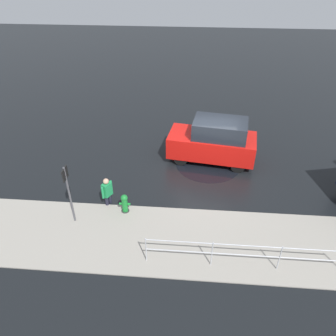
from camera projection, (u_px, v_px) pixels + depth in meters
ground_plane at (207, 171)px, 14.64m from camera, size 60.00×60.00×0.00m
kerb_strip at (209, 242)px, 11.19m from camera, size 24.00×3.20×0.04m
moving_hatchback at (214, 141)px, 14.83m from camera, size 4.10×2.24×2.06m
fire_hydrant at (125, 204)px, 12.24m from camera, size 0.42×0.31×0.80m
pedestrian at (107, 190)px, 12.44m from camera, size 0.38×0.51×1.22m
metal_railing at (246, 252)px, 9.92m from camera, size 6.19×0.04×1.05m
sign_post at (68, 187)px, 11.14m from camera, size 0.07×0.44×2.40m
puddle_patch at (208, 164)px, 15.13m from camera, size 2.98×2.98×0.01m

